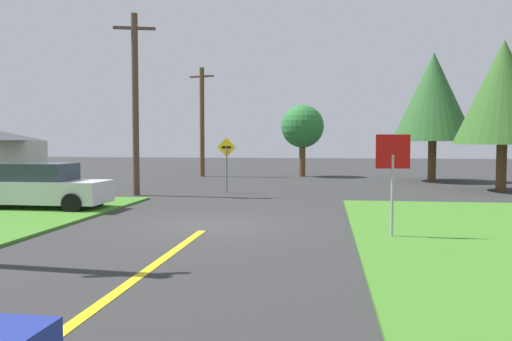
% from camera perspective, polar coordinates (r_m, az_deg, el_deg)
% --- Properties ---
extents(ground_plane, '(120.00, 120.00, 0.00)m').
position_cam_1_polar(ground_plane, '(14.63, -5.09, -6.08)').
color(ground_plane, '#303030').
extents(lane_stripe_center, '(0.20, 14.00, 0.01)m').
position_cam_1_polar(lane_stripe_center, '(7.27, -19.86, -15.89)').
color(lane_stripe_center, yellow).
rests_on(lane_stripe_center, ground).
extents(stop_sign, '(0.82, 0.11, 2.54)m').
position_cam_1_polar(stop_sign, '(12.72, 15.02, 0.61)').
color(stop_sign, '#9EA0A8').
rests_on(stop_sign, ground).
extents(parked_car_near_building, '(4.51, 1.95, 1.62)m').
position_cam_1_polar(parked_car_near_building, '(19.21, -22.85, -1.67)').
color(parked_car_near_building, silver).
rests_on(parked_car_near_building, ground).
extents(utility_pole_mid, '(1.76, 0.62, 7.91)m').
position_cam_1_polar(utility_pole_mid, '(23.08, -13.32, 7.43)').
color(utility_pole_mid, brown).
rests_on(utility_pole_mid, ground).
extents(utility_pole_far, '(1.76, 0.62, 7.36)m').
position_cam_1_polar(utility_pole_far, '(34.97, -6.04, 5.54)').
color(utility_pole_far, brown).
rests_on(utility_pole_far, ground).
extents(direction_sign, '(0.89, 0.21, 2.56)m').
position_cam_1_polar(direction_sign, '(23.49, -3.32, 1.35)').
color(direction_sign, slate).
rests_on(direction_sign, ground).
extents(oak_tree_left, '(4.50, 4.50, 7.19)m').
position_cam_1_polar(oak_tree_left, '(27.10, 25.89, 7.85)').
color(oak_tree_left, brown).
rests_on(oak_tree_left, ground).
extents(pine_tree_center, '(2.89, 2.89, 4.85)m').
position_cam_1_polar(pine_tree_center, '(34.76, 5.21, 4.88)').
color(pine_tree_center, brown).
rests_on(pine_tree_center, ground).
extents(oak_tree_right, '(4.77, 4.77, 7.65)m').
position_cam_1_polar(oak_tree_right, '(32.36, 19.18, 7.75)').
color(oak_tree_right, brown).
rests_on(oak_tree_right, ground).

